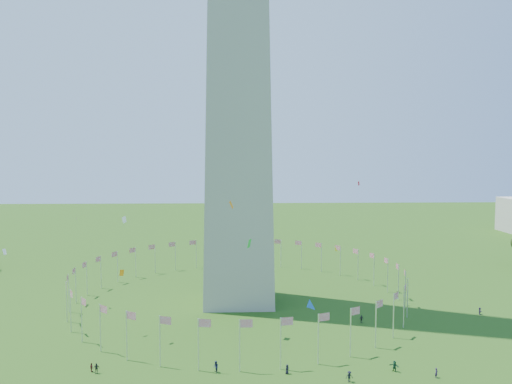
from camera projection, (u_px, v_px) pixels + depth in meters
flag_ring at (239, 284)px, 123.51m from camera, size 80.24×80.24×9.00m
kites_aloft at (258, 249)px, 97.67m from camera, size 115.06×72.65×26.16m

